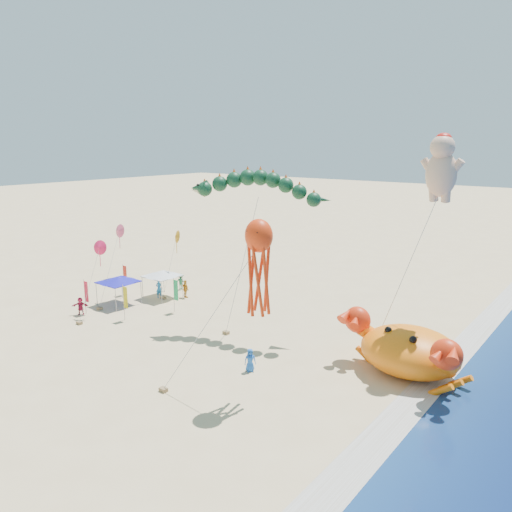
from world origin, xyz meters
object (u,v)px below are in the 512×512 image
at_px(dragon_kite, 257,190).
at_px(cherub_kite, 441,166).
at_px(canopy_blue, 118,280).
at_px(canopy_white, 162,274).
at_px(crab_inflatable, 409,350).
at_px(octopus_kite, 258,260).

distance_m(dragon_kite, cherub_kite, 13.61).
distance_m(dragon_kite, canopy_blue, 17.22).
bearing_deg(canopy_blue, dragon_kite, 11.20).
relative_size(canopy_blue, canopy_white, 1.05).
bearing_deg(canopy_white, canopy_blue, -111.93).
relative_size(crab_inflatable, canopy_white, 2.72).
bearing_deg(canopy_blue, crab_inflatable, 5.37).
height_order(crab_inflatable, dragon_kite, dragon_kite).
bearing_deg(crab_inflatable, dragon_kite, 178.79).
height_order(octopus_kite, canopy_white, octopus_kite).
xyz_separation_m(canopy_blue, canopy_white, (1.62, 4.03, -0.00)).
xyz_separation_m(dragon_kite, cherub_kite, (13.23, 2.39, 2.14)).
bearing_deg(cherub_kite, octopus_kite, -119.78).
xyz_separation_m(cherub_kite, canopy_white, (-25.99, -1.21, -11.17)).
bearing_deg(dragon_kite, canopy_white, 174.68).
bearing_deg(canopy_white, dragon_kite, -5.32).
relative_size(octopus_kite, canopy_blue, 3.14).
bearing_deg(dragon_kite, canopy_blue, -168.80).
distance_m(octopus_kite, canopy_white, 22.81).
height_order(dragon_kite, octopus_kite, dragon_kite).
distance_m(cherub_kite, canopy_white, 28.31).
height_order(dragon_kite, canopy_white, dragon_kite).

